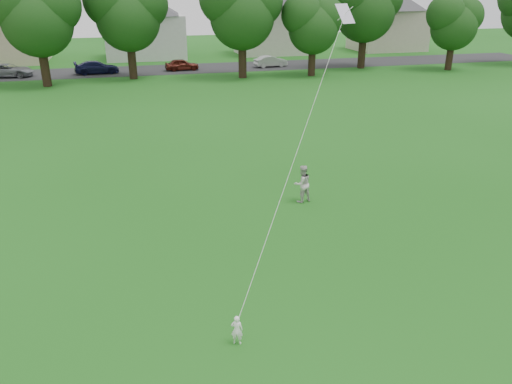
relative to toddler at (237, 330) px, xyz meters
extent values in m
plane|color=#185914|center=(0.62, 1.86, -0.40)|extent=(160.00, 160.00, 0.00)
cube|color=#2D2D30|center=(0.62, 43.86, -0.39)|extent=(90.00, 7.00, 0.01)
imported|color=white|center=(0.00, 0.00, 0.00)|extent=(0.34, 0.28, 0.80)
imported|color=beige|center=(4.40, 7.81, 0.37)|extent=(0.87, 0.76, 1.54)
plane|color=white|center=(6.52, 9.48, 6.67)|extent=(1.00, 0.81, 0.72)
cylinder|color=white|center=(3.26, 4.74, 3.42)|extent=(0.01, 0.01, 13.21)
cylinder|color=black|center=(-8.66, 37.03, 1.39)|extent=(0.75, 0.75, 3.58)
cylinder|color=black|center=(-1.31, 39.05, 1.39)|extent=(0.75, 0.75, 3.57)
cylinder|color=black|center=(8.73, 37.08, 1.44)|extent=(0.76, 0.76, 3.68)
cylinder|color=black|center=(15.46, 36.57, 1.06)|extent=(0.69, 0.69, 2.92)
cylinder|color=black|center=(22.23, 39.79, 1.49)|extent=(0.76, 0.76, 3.77)
cylinder|color=black|center=(30.48, 36.44, 1.03)|extent=(0.69, 0.69, 2.86)
imported|color=gray|center=(-12.79, 42.86, 0.23)|extent=(4.69, 2.58, 1.24)
imported|color=#13163C|center=(-4.73, 42.86, 0.23)|extent=(4.40, 2.18, 1.23)
imported|color=#521910|center=(3.67, 42.86, 0.19)|extent=(3.50, 1.58, 1.17)
imported|color=#AFAFAF|center=(13.16, 42.86, 0.20)|extent=(3.67, 1.66, 1.17)
cube|color=silver|center=(0.62, 53.86, 2.04)|extent=(9.11, 7.49, 4.88)
cube|color=beige|center=(16.62, 53.86, 2.50)|extent=(8.91, 6.40, 5.80)
cube|color=#BEB39D|center=(32.62, 53.86, 2.15)|extent=(8.75, 6.98, 5.10)
camera|label=1|loc=(-2.01, -9.63, 7.67)|focal=35.00mm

